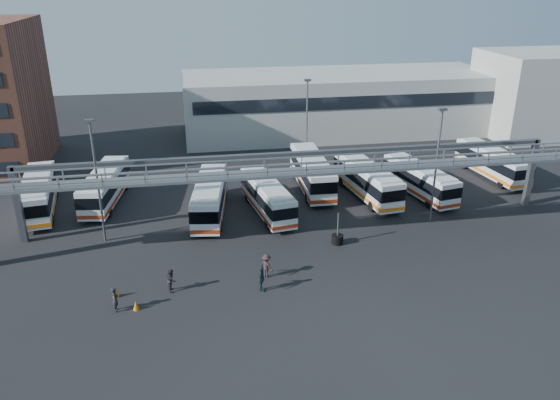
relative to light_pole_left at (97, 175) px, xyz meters
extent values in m
plane|color=black|center=(16.00, -8.00, -5.73)|extent=(140.00, 140.00, 0.00)
cube|color=gray|center=(16.00, -3.00, 0.37)|extent=(50.00, 1.80, 0.22)
cube|color=gray|center=(16.00, -3.85, 1.32)|extent=(50.00, 0.10, 0.10)
cube|color=gray|center=(16.00, -2.15, 1.32)|extent=(50.00, 0.10, 0.10)
cube|color=#4C4F54|center=(16.00, 1.00, 0.57)|extent=(45.00, 0.50, 0.35)
cube|color=#9E9E99|center=(28.00, 30.00, -1.73)|extent=(42.00, 14.00, 8.00)
cube|color=#B2B2AD|center=(54.00, 24.00, -0.23)|extent=(14.00, 12.00, 11.00)
cylinder|color=#4C4F54|center=(0.00, 0.00, -0.73)|extent=(0.18, 0.18, 10.00)
cube|color=#4C4F54|center=(0.00, 0.00, 4.37)|extent=(0.70, 0.35, 0.22)
cylinder|color=#4C4F54|center=(28.00, -1.00, -0.73)|extent=(0.18, 0.18, 10.00)
cube|color=#4C4F54|center=(28.00, -1.00, 4.37)|extent=(0.70, 0.35, 0.22)
cylinder|color=#4C4F54|center=(20.00, 14.00, -0.73)|extent=(0.18, 0.18, 10.00)
cube|color=#4C4F54|center=(20.00, 14.00, 4.37)|extent=(0.70, 0.35, 0.22)
cube|color=silver|center=(-6.56, 7.34, -3.94)|extent=(3.91, 10.98, 2.69)
cube|color=black|center=(-6.56, 7.34, -3.63)|extent=(3.98, 11.05, 1.07)
cube|color=orange|center=(-6.56, 7.34, -4.90)|extent=(3.97, 11.04, 0.34)
cube|color=silver|center=(-6.56, 7.34, -2.52)|extent=(3.52, 9.88, 0.16)
cylinder|color=black|center=(-7.18, 3.79, -5.24)|extent=(0.43, 1.01, 0.98)
cylinder|color=black|center=(-5.00, 4.09, -5.24)|extent=(0.43, 1.01, 0.98)
cylinder|color=black|center=(-8.13, 10.60, -5.24)|extent=(0.43, 1.01, 0.98)
cylinder|color=black|center=(-5.95, 10.90, -5.24)|extent=(0.43, 1.01, 0.98)
cube|color=silver|center=(-0.81, 8.34, -3.99)|extent=(3.76, 10.72, 2.62)
cube|color=black|center=(-0.81, 8.34, -3.68)|extent=(3.83, 10.78, 1.05)
cube|color=maroon|center=(-0.81, 8.34, -4.92)|extent=(3.82, 10.77, 0.33)
cube|color=silver|center=(-0.81, 8.34, -2.60)|extent=(3.39, 9.64, 0.15)
cylinder|color=black|center=(-2.32, 5.15, -5.25)|extent=(0.41, 0.98, 0.95)
cylinder|color=black|center=(-0.20, 4.87, -5.25)|extent=(0.41, 0.98, 0.95)
cylinder|color=black|center=(-1.43, 11.81, -5.25)|extent=(0.41, 0.98, 0.95)
cylinder|color=black|center=(0.70, 11.52, -5.25)|extent=(0.41, 0.98, 0.95)
cube|color=silver|center=(8.87, 3.76, -3.96)|extent=(3.91, 10.90, 2.67)
cube|color=black|center=(8.87, 3.76, -3.64)|extent=(3.98, 10.96, 1.07)
cube|color=maroon|center=(8.87, 3.76, -4.90)|extent=(3.96, 10.95, 0.34)
cube|color=silver|center=(8.87, 3.76, -2.55)|extent=(3.52, 9.81, 0.16)
cylinder|color=black|center=(7.31, 0.54, -5.24)|extent=(0.42, 1.00, 0.97)
cylinder|color=black|center=(9.47, 0.23, -5.24)|extent=(0.42, 1.00, 0.97)
cylinder|color=black|center=(8.27, 7.30, -5.24)|extent=(0.42, 1.00, 0.97)
cylinder|color=black|center=(10.43, 6.99, -5.24)|extent=(0.42, 1.00, 0.97)
cube|color=silver|center=(14.02, 3.31, -4.07)|extent=(3.80, 10.20, 2.49)
cube|color=black|center=(14.02, 3.31, -3.78)|extent=(3.87, 10.27, 1.00)
cube|color=maroon|center=(14.02, 3.31, -4.96)|extent=(3.85, 10.26, 0.32)
cube|color=silver|center=(14.02, 3.31, -2.76)|extent=(3.42, 9.18, 0.14)
cylinder|color=black|center=(13.52, 0.01, -5.27)|extent=(0.41, 0.94, 0.91)
cylinder|color=black|center=(15.52, 0.32, -5.27)|extent=(0.41, 0.94, 0.91)
cylinder|color=black|center=(12.52, 6.31, -5.27)|extent=(0.41, 0.94, 0.91)
cylinder|color=black|center=(14.52, 6.62, -5.27)|extent=(0.41, 0.94, 0.91)
cube|color=silver|center=(19.41, 8.60, -3.86)|extent=(2.80, 11.28, 2.81)
cube|color=black|center=(19.41, 8.60, -3.53)|extent=(2.86, 11.34, 1.12)
cube|color=maroon|center=(19.41, 8.60, -4.86)|extent=(2.85, 11.33, 0.36)
cube|color=silver|center=(19.41, 8.60, -2.38)|extent=(2.52, 10.15, 0.16)
cylinder|color=black|center=(18.17, 5.04, -5.22)|extent=(0.33, 1.03, 1.02)
cylinder|color=black|center=(20.48, 4.99, -5.22)|extent=(0.33, 1.03, 1.02)
cylinder|color=black|center=(18.33, 12.22, -5.22)|extent=(0.33, 1.03, 1.02)
cylinder|color=black|center=(20.64, 12.17, -5.22)|extent=(0.33, 1.03, 1.02)
cube|color=silver|center=(24.23, 5.58, -3.95)|extent=(3.85, 10.95, 2.68)
cube|color=black|center=(24.23, 5.58, -3.63)|extent=(3.91, 11.01, 1.07)
cube|color=orange|center=(24.23, 5.58, -4.90)|extent=(3.90, 11.00, 0.34)
cube|color=silver|center=(24.23, 5.58, -2.53)|extent=(3.46, 9.85, 0.16)
cylinder|color=black|center=(23.60, 2.04, -5.24)|extent=(0.42, 1.00, 0.97)
cylinder|color=black|center=(25.78, 2.33, -5.24)|extent=(0.42, 1.00, 0.97)
cylinder|color=black|center=(22.68, 8.84, -5.24)|extent=(0.42, 1.00, 0.97)
cylinder|color=black|center=(24.86, 9.13, -5.24)|extent=(0.42, 1.00, 0.97)
cube|color=silver|center=(29.50, 5.11, -4.08)|extent=(4.14, 10.18, 2.48)
cube|color=black|center=(29.50, 5.11, -3.79)|extent=(4.21, 10.25, 0.99)
cube|color=maroon|center=(29.50, 5.11, -4.96)|extent=(4.20, 10.24, 0.32)
cube|color=silver|center=(29.50, 5.11, -2.77)|extent=(3.73, 9.16, 0.14)
cylinder|color=black|center=(29.12, 1.80, -5.28)|extent=(0.44, 0.94, 0.90)
cylinder|color=black|center=(31.10, 2.19, -5.28)|extent=(0.44, 0.94, 0.90)
cylinder|color=black|center=(27.89, 8.03, -5.28)|extent=(0.44, 0.94, 0.90)
cylinder|color=black|center=(29.87, 8.43, -5.28)|extent=(0.44, 0.94, 0.90)
cube|color=silver|center=(39.28, 8.75, -4.02)|extent=(3.42, 10.45, 2.57)
cube|color=black|center=(39.28, 8.75, -3.72)|extent=(3.48, 10.52, 1.03)
cube|color=orange|center=(39.28, 8.75, -4.93)|extent=(3.47, 10.51, 0.33)
cube|color=silver|center=(39.28, 8.75, -2.67)|extent=(3.07, 9.41, 0.15)
cylinder|color=black|center=(38.59, 5.37, -5.26)|extent=(0.38, 0.96, 0.93)
cylinder|color=black|center=(40.67, 5.60, -5.26)|extent=(0.38, 0.96, 0.93)
cylinder|color=black|center=(37.89, 11.91, -5.26)|extent=(0.38, 0.96, 0.93)
cylinder|color=black|center=(39.97, 12.13, -5.26)|extent=(0.38, 0.96, 0.93)
imported|color=black|center=(1.95, -10.66, -4.86)|extent=(0.42, 0.63, 1.74)
imported|color=black|center=(5.52, -8.75, -4.91)|extent=(0.64, 0.81, 1.64)
imported|color=#2F1F21|center=(12.26, -8.01, -4.84)|extent=(1.25, 1.31, 1.78)
imported|color=#1B2A31|center=(11.62, -9.84, -4.79)|extent=(0.76, 1.19, 1.88)
cone|color=#D1690B|center=(3.21, -10.74, -5.40)|extent=(0.52, 0.52, 0.65)
cone|color=#D1690B|center=(1.75, -8.91, -5.36)|extent=(0.52, 0.52, 0.73)
cylinder|color=black|center=(18.72, -3.79, -5.59)|extent=(0.96, 0.96, 0.23)
cylinder|color=black|center=(18.72, -3.79, -5.34)|extent=(0.96, 0.96, 0.23)
cylinder|color=black|center=(18.72, -3.79, -5.09)|extent=(0.96, 0.96, 0.23)
cylinder|color=#4C4F54|center=(18.72, -3.79, -4.36)|extent=(0.14, 0.14, 2.74)
camera|label=1|loc=(7.31, -42.17, 14.56)|focal=35.00mm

